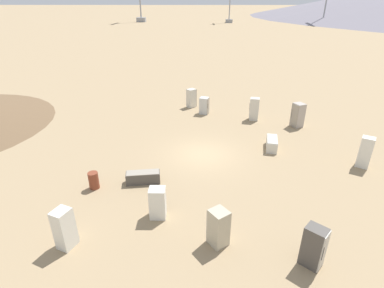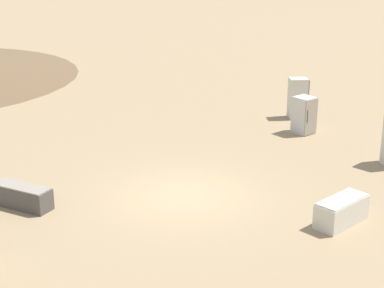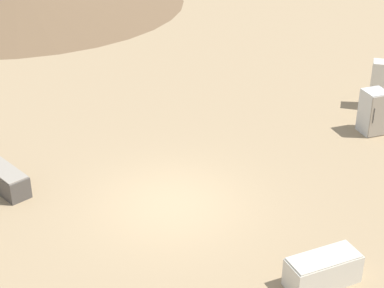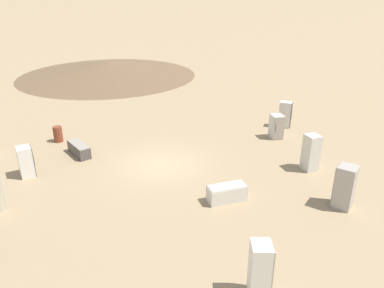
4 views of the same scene
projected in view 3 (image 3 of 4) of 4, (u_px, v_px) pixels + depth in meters
The scene contains 5 objects.
ground_plane at pixel (172, 204), 17.40m from camera, with size 1000.00×1000.00×0.00m, color #9E8460.
discarded_fridge_0 at pixel (4, 179), 17.95m from camera, with size 0.86×1.92×0.66m.
discarded_fridge_2 at pixel (382, 85), 22.59m from camera, with size 0.96×0.99×1.72m.
discarded_fridge_4 at pixel (323, 270), 14.35m from camera, with size 1.80×1.01×0.75m.
discarded_fridge_5 at pixel (373, 112), 20.88m from camera, with size 0.87×0.91×1.47m.
Camera 3 is at (8.01, 12.22, 9.59)m, focal length 60.00 mm.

